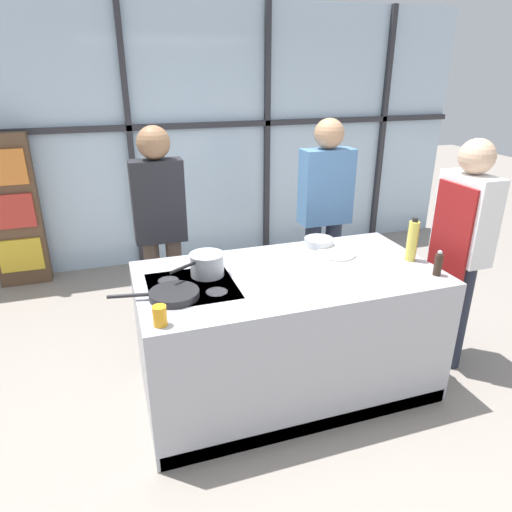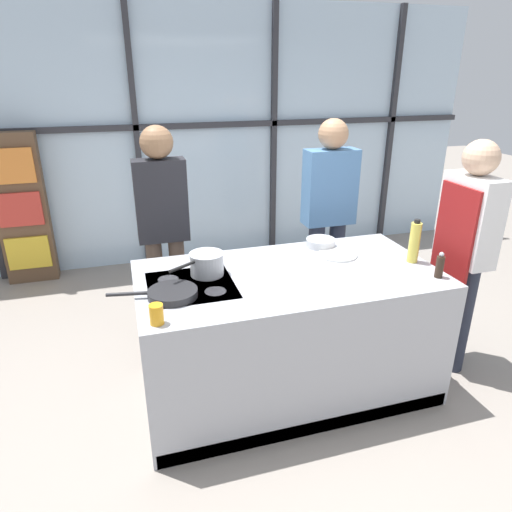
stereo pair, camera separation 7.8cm
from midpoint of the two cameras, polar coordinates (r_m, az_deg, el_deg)
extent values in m
plane|color=gray|center=(3.42, 3.01, -15.72)|extent=(18.00, 18.00, 0.00)
cube|color=silver|center=(5.29, -7.35, 14.45)|extent=(6.40, 0.04, 2.80)
cube|color=#2D2D33|center=(5.23, -7.32, 15.90)|extent=(6.40, 0.06, 0.06)
cube|color=#2D2D33|center=(5.15, -15.88, 13.60)|extent=(0.06, 0.06, 2.80)
cube|color=#2D2D33|center=(5.44, 0.97, 14.83)|extent=(0.06, 0.06, 2.80)
cube|color=#2D2D33|center=(6.12, 15.17, 14.92)|extent=(0.06, 0.06, 2.80)
cube|color=brown|center=(5.23, -28.39, 4.87)|extent=(0.49, 0.16, 1.55)
cube|color=gold|center=(5.27, -27.69, 0.08)|extent=(0.41, 0.03, 0.34)
cube|color=red|center=(5.14, -28.61, 4.90)|extent=(0.41, 0.03, 0.34)
cube|color=orange|center=(5.04, -29.52, 9.60)|extent=(0.41, 0.03, 0.34)
cube|color=#A8AAB2|center=(3.17, 3.17, -9.38)|extent=(1.95, 1.01, 0.89)
cube|color=black|center=(2.81, -8.80, -3.81)|extent=(0.52, 0.52, 0.01)
cube|color=black|center=(3.05, 6.55, -20.30)|extent=(1.91, 0.03, 0.10)
cylinder|color=#38383D|center=(2.68, -10.97, -5.23)|extent=(0.13, 0.13, 0.01)
cylinder|color=#38383D|center=(2.72, -5.75, -4.54)|extent=(0.13, 0.13, 0.01)
cylinder|color=#38383D|center=(2.91, -11.66, -3.06)|extent=(0.13, 0.13, 0.01)
cylinder|color=#38383D|center=(2.94, -6.84, -2.44)|extent=(0.13, 0.13, 0.01)
cylinder|color=#232838|center=(3.68, 23.38, -6.90)|extent=(0.14, 0.14, 0.85)
cylinder|color=#232838|center=(3.81, 21.52, -5.62)|extent=(0.14, 0.14, 0.85)
cube|color=white|center=(3.48, 24.17, 4.38)|extent=(0.19, 0.43, 0.61)
sphere|color=#D8AD8C|center=(3.39, 25.30, 11.19)|extent=(0.24, 0.24, 0.24)
cube|color=maroon|center=(3.48, 22.29, 0.80)|extent=(0.02, 0.37, 0.93)
cylinder|color=#47382D|center=(3.82, -10.50, -4.05)|extent=(0.12, 0.12, 0.87)
cylinder|color=#47382D|center=(3.80, -13.10, -4.38)|extent=(0.12, 0.12, 0.87)
cube|color=#232328|center=(3.55, -12.74, 6.68)|extent=(0.39, 0.17, 0.63)
sphere|color=#8C6647|center=(3.46, -13.36, 13.62)|extent=(0.24, 0.24, 0.24)
cylinder|color=#232838|center=(4.20, 8.84, -1.37)|extent=(0.14, 0.14, 0.87)
cylinder|color=#232838|center=(4.12, 6.39, -1.72)|extent=(0.14, 0.14, 0.87)
cube|color=#4C7AAD|center=(3.92, 8.19, 8.56)|extent=(0.44, 0.20, 0.63)
sphere|color=tan|center=(3.85, 8.55, 14.90)|extent=(0.24, 0.24, 0.24)
cylinder|color=#232326|center=(2.67, -11.01, -4.74)|extent=(0.29, 0.29, 0.04)
cylinder|color=#B26B2D|center=(2.66, -11.04, -4.39)|extent=(0.22, 0.22, 0.01)
cylinder|color=#232326|center=(2.70, -16.54, -4.78)|extent=(0.23, 0.06, 0.02)
cylinder|color=silver|center=(2.91, -6.91, -1.06)|extent=(0.21, 0.21, 0.15)
cylinder|color=silver|center=(2.88, -6.97, 0.20)|extent=(0.22, 0.22, 0.01)
cylinder|color=black|center=(2.77, -9.94, -1.45)|extent=(0.17, 0.12, 0.02)
cylinder|color=white|center=(3.28, 9.32, 0.28)|extent=(0.27, 0.27, 0.01)
cylinder|color=silver|center=(3.42, 7.19, 1.75)|extent=(0.21, 0.21, 0.06)
cylinder|color=#4C4C51|center=(3.41, 7.21, 2.12)|extent=(0.18, 0.18, 0.01)
cylinder|color=#E0CC4C|center=(3.26, 18.30, 1.78)|extent=(0.07, 0.07, 0.28)
cylinder|color=black|center=(3.21, 18.62, 4.30)|extent=(0.04, 0.04, 0.02)
cylinder|color=#332319|center=(3.10, 21.13, -1.04)|extent=(0.05, 0.05, 0.14)
sphere|color=#B2B2B7|center=(3.07, 21.35, 0.42)|extent=(0.03, 0.03, 0.03)
cylinder|color=orange|center=(2.40, -12.86, -7.30)|extent=(0.07, 0.07, 0.11)
camera|label=1|loc=(0.04, -90.76, -0.31)|focal=32.00mm
camera|label=2|loc=(0.04, 89.24, 0.31)|focal=32.00mm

